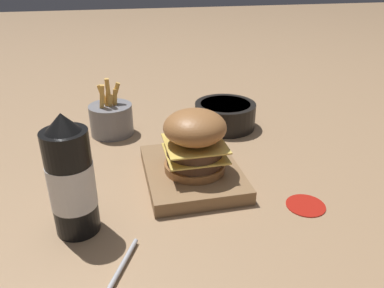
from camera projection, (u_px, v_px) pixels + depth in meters
name	position (u px, v px, depth m)	size (l,w,h in m)	color
ground_plane	(190.00, 182.00, 0.74)	(6.00, 6.00, 0.00)	#9E7A56
serving_board	(192.00, 173.00, 0.75)	(0.23, 0.18, 0.03)	olive
burger	(194.00, 140.00, 0.71)	(0.12, 0.12, 0.12)	#9E6638
ketchup_bottle	(71.00, 180.00, 0.57)	(0.07, 0.07, 0.20)	black
fries_basket	(111.00, 119.00, 0.93)	(0.11, 0.11, 0.15)	slate
side_bowl	(225.00, 115.00, 0.97)	(0.16, 0.16, 0.06)	black
ketchup_puddle	(306.00, 205.00, 0.67)	(0.07, 0.07, 0.00)	#B21E14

